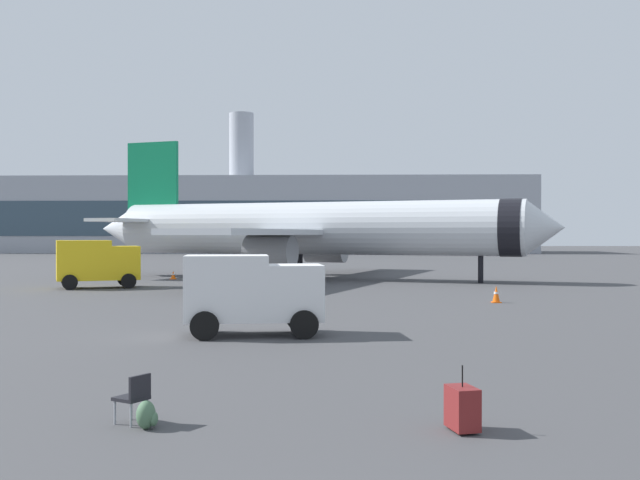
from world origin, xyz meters
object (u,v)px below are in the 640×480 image
at_px(safety_cone_mid, 173,275).
at_px(gate_chair, 134,395).
at_px(airplane_at_gate, 310,229).
at_px(traveller_backpack, 147,415).
at_px(safety_cone_near, 275,268).
at_px(service_truck, 97,262).
at_px(rolling_suitcase, 462,408).
at_px(safety_cone_far, 496,294).
at_px(cargo_van, 252,291).

relative_size(safety_cone_mid, gate_chair, 0.72).
distance_m(airplane_at_gate, traveller_backpack, 42.03).
xyz_separation_m(safety_cone_near, safety_cone_mid, (-6.38, -10.92, -0.01)).
height_order(airplane_at_gate, safety_cone_mid, airplane_at_gate).
xyz_separation_m(traveller_backpack, gate_chair, (-0.30, 0.31, 0.27)).
height_order(service_truck, safety_cone_mid, service_truck).
height_order(rolling_suitcase, gate_chair, rolling_suitcase).
distance_m(traveller_backpack, gate_chair, 0.51).
bearing_deg(traveller_backpack, gate_chair, 133.62).
height_order(safety_cone_far, rolling_suitcase, rolling_suitcase).
xyz_separation_m(airplane_at_gate, cargo_van, (-0.61, -30.23, -2.21)).
xyz_separation_m(safety_cone_mid, traveller_backpack, (8.97, -41.40, -0.07)).
relative_size(airplane_at_gate, cargo_van, 7.54).
relative_size(airplane_at_gate, safety_cone_near, 54.04).
distance_m(safety_cone_far, gate_chair, 25.59).
bearing_deg(safety_cone_mid, gate_chair, -78.08).
xyz_separation_m(airplane_at_gate, traveller_backpack, (-0.97, -41.88, -3.42)).
height_order(safety_cone_far, traveller_backpack, safety_cone_far).
bearing_deg(safety_cone_near, safety_cone_far, -65.39).
xyz_separation_m(cargo_van, safety_cone_far, (10.27, 11.80, -1.05)).
bearing_deg(safety_cone_far, safety_cone_mid, 137.52).
bearing_deg(safety_cone_far, airplane_at_gate, 117.68).
bearing_deg(safety_cone_far, rolling_suitcase, -102.88).
xyz_separation_m(airplane_at_gate, safety_cone_mid, (-9.94, -0.48, -3.35)).
distance_m(cargo_van, safety_cone_near, 40.80).
xyz_separation_m(cargo_van, safety_cone_mid, (-9.34, 29.76, -1.14)).
height_order(service_truck, safety_cone_far, service_truck).
bearing_deg(cargo_van, traveller_backpack, -91.79).
xyz_separation_m(cargo_van, gate_chair, (-0.66, -11.33, -0.95)).
distance_m(cargo_van, gate_chair, 11.39).
height_order(airplane_at_gate, gate_chair, airplane_at_gate).
height_order(safety_cone_near, safety_cone_mid, safety_cone_near).
height_order(airplane_at_gate, service_truck, airplane_at_gate).
xyz_separation_m(safety_cone_mid, safety_cone_far, (19.61, -17.96, 0.10)).
height_order(safety_cone_near, rolling_suitcase, rolling_suitcase).
bearing_deg(rolling_suitcase, airplane_at_gate, 95.88).
relative_size(rolling_suitcase, traveller_backpack, 2.29).
distance_m(safety_cone_near, traveller_backpack, 52.39).
xyz_separation_m(service_truck, gate_chair, (11.31, -32.20, -1.11)).
xyz_separation_m(safety_cone_near, traveller_backpack, (2.59, -52.33, -0.09)).
relative_size(airplane_at_gate, safety_cone_far, 42.67).
bearing_deg(airplane_at_gate, gate_chair, -91.75).
bearing_deg(service_truck, traveller_backpack, -70.35).
xyz_separation_m(airplane_at_gate, gate_chair, (-1.27, -41.57, -3.16)).
relative_size(service_truck, cargo_van, 1.14).
height_order(cargo_van, traveller_backpack, cargo_van).
height_order(cargo_van, rolling_suitcase, cargo_van).
relative_size(airplane_at_gate, traveller_backpack, 72.73).
bearing_deg(gate_chair, service_truck, 109.35).
distance_m(safety_cone_near, safety_cone_mid, 12.65).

